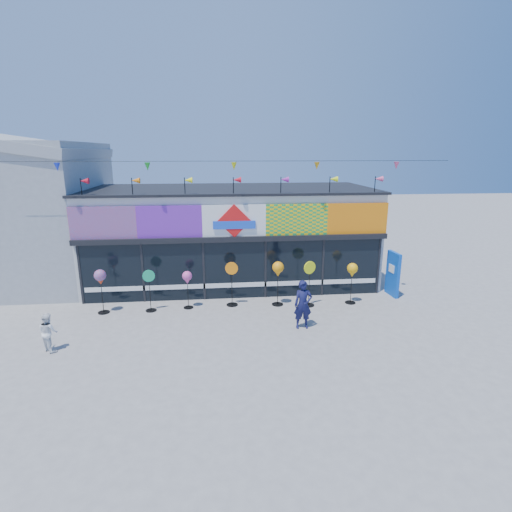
{
  "coord_description": "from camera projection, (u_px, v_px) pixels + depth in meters",
  "views": [
    {
      "loc": [
        -0.71,
        -11.47,
        5.65
      ],
      "look_at": [
        0.68,
        2.0,
        2.07
      ],
      "focal_mm": 28.0,
      "sensor_mm": 36.0,
      "label": 1
    }
  ],
  "objects": [
    {
      "name": "ground",
      "position": [
        241.0,
        336.0,
        12.54
      ],
      "size": [
        80.0,
        80.0,
        0.0
      ],
      "primitive_type": "plane",
      "color": "gray",
      "rests_on": "ground"
    },
    {
      "name": "neighbour_building",
      "position": [
        2.0,
        209.0,
        17.46
      ],
      "size": [
        8.18,
        7.2,
        6.87
      ],
      "color": "#A2A5A7",
      "rests_on": "ground"
    },
    {
      "name": "kite_shop",
      "position": [
        232.0,
        235.0,
        17.73
      ],
      "size": [
        16.0,
        5.7,
        5.31
      ],
      "color": "silver",
      "rests_on": "ground"
    },
    {
      "name": "adult_man",
      "position": [
        303.0,
        305.0,
        12.96
      ],
      "size": [
        0.6,
        0.4,
        1.62
      ],
      "primitive_type": "imported",
      "rotation": [
        0.0,
        0.0,
        -0.02
      ],
      "color": "#14153E",
      "rests_on": "ground"
    },
    {
      "name": "spinner_6",
      "position": [
        352.0,
        271.0,
        14.98
      ],
      "size": [
        0.4,
        0.4,
        1.59
      ],
      "color": "black",
      "rests_on": "ground"
    },
    {
      "name": "blue_sign",
      "position": [
        393.0,
        274.0,
        15.92
      ],
      "size": [
        0.2,
        0.9,
        1.78
      ],
      "rotation": [
        0.0,
        0.0,
        0.07
      ],
      "color": "blue",
      "rests_on": "ground"
    },
    {
      "name": "child",
      "position": [
        48.0,
        332.0,
        11.53
      ],
      "size": [
        0.64,
        0.61,
        1.16
      ],
      "primitive_type": "imported",
      "rotation": [
        0.0,
        0.0,
        2.42
      ],
      "color": "white",
      "rests_on": "ground"
    },
    {
      "name": "spinner_5",
      "position": [
        309.0,
        282.0,
        14.82
      ],
      "size": [
        0.47,
        0.44,
        1.73
      ],
      "color": "black",
      "rests_on": "ground"
    },
    {
      "name": "spinner_0",
      "position": [
        100.0,
        278.0,
        14.04
      ],
      "size": [
        0.41,
        0.41,
        1.62
      ],
      "color": "black",
      "rests_on": "ground"
    },
    {
      "name": "spinner_1",
      "position": [
        150.0,
        290.0,
        14.35
      ],
      "size": [
        0.44,
        0.39,
        1.55
      ],
      "color": "black",
      "rests_on": "ground"
    },
    {
      "name": "spinner_3",
      "position": [
        232.0,
        283.0,
        14.86
      ],
      "size": [
        0.47,
        0.43,
        1.69
      ],
      "color": "black",
      "rests_on": "ground"
    },
    {
      "name": "spinner_2",
      "position": [
        187.0,
        279.0,
        14.54
      ],
      "size": [
        0.36,
        0.36,
        1.42
      ],
      "color": "black",
      "rests_on": "ground"
    },
    {
      "name": "spinner_4",
      "position": [
        278.0,
        270.0,
        14.78
      ],
      "size": [
        0.43,
        0.43,
        1.7
      ],
      "color": "black",
      "rests_on": "ground"
    }
  ]
}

